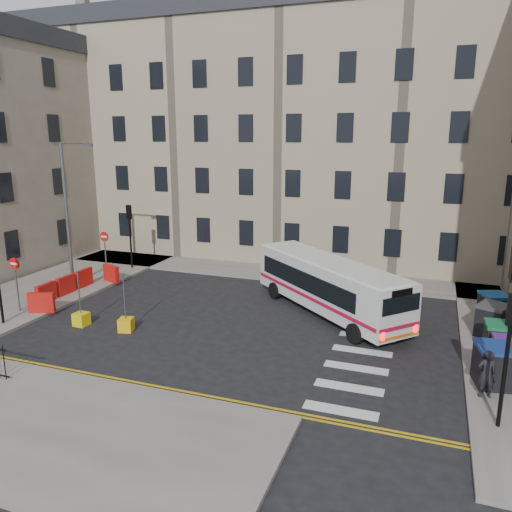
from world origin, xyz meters
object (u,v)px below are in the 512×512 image
Objects in this scene: bus at (328,284)px; wheelie_bin_d at (492,320)px; wheelie_bin_e at (493,308)px; wheelie_bin_c at (498,339)px; bollard_chevron at (81,319)px; wheelie_bin_a at (493,365)px; streetlamp at (67,213)px; bollard_yellow at (126,325)px; pedestrian at (486,374)px; wheelie_bin_b at (506,354)px.

bus is 5.42× the size of wheelie_bin_d.
wheelie_bin_c is at bearing -114.00° from wheelie_bin_e.
wheelie_bin_e is 2.55× the size of bollard_chevron.
wheelie_bin_a is at bearing -101.88° from wheelie_bin_c.
streetlamp is at bearing 162.89° from wheelie_bin_e.
pedestrian is at bearing -4.54° from bollard_yellow.
wheelie_bin_e is at bearing 84.97° from wheelie_bin_c.
bollard_yellow and bollard_chevron have the same top height.
wheelie_bin_b is 0.79× the size of wheelie_bin_e.
bus is at bearing 2.43° from streetlamp.
streetlamp is at bearing 166.03° from wheelie_bin_b.
wheelie_bin_c is at bearing 8.46° from bollard_chevron.
wheelie_bin_b is 2.01× the size of bollard_chevron.
streetlamp is 22.45m from wheelie_bin_c.
wheelie_bin_a is 1.55m from wheelie_bin_b.
wheelie_bin_d is (22.01, -0.02, -3.48)m from streetlamp.
bus is 8.79m from wheelie_bin_a.
bus is (14.74, 0.63, -2.80)m from streetlamp.
wheelie_bin_c is at bearing -68.14° from bus.
wheelie_bin_c is (0.43, 2.69, -0.07)m from wheelie_bin_a.
bus reaches higher than wheelie_bin_b.
bollard_yellow is (-14.63, 1.16, -0.67)m from pedestrian.
wheelie_bin_d reaches higher than wheelie_bin_e.
wheelie_bin_a is 14.93m from bollard_yellow.
wheelie_bin_d is (-0.20, 3.35, 0.10)m from wheelie_bin_b.
bollard_yellow is at bearing 2.72° from bollard_chevron.
streetlamp reaches higher than bollard_yellow.
wheelie_bin_c is at bearing -116.72° from pedestrian.
wheelie_bin_e reaches higher than wheelie_bin_c.
wheelie_bin_a reaches higher than bollard_yellow.
wheelie_bin_a is at bearing -0.65° from bollard_yellow.
bollard_yellow is (-15.50, -1.26, -0.46)m from wheelie_bin_b.
wheelie_bin_e is (0.16, 3.88, 0.02)m from wheelie_bin_c.
wheelie_bin_b is at bearing -111.76° from wheelie_bin_e.
pedestrian reaches higher than bollard_chevron.
wheelie_bin_a reaches higher than wheelie_bin_b.
wheelie_bin_d reaches higher than wheelie_bin_b.
wheelie_bin_e reaches higher than bollard_yellow.
streetlamp reaches higher than wheelie_bin_e.
bollard_yellow is (6.72, -4.62, -4.04)m from streetlamp.
pedestrian is at bearing -118.32° from wheelie_bin_e.
wheelie_bin_e is (0.59, 6.56, -0.05)m from wheelie_bin_a.
streetlamp is 13.57× the size of bollard_yellow.
pedestrian is 2.75× the size of bollard_chevron.
wheelie_bin_e is (7.48, 1.15, -0.71)m from bus.
bus is at bearing 33.18° from bollard_yellow.
wheelie_bin_a is 1.25× the size of wheelie_bin_b.
bus is at bearing -59.76° from pedestrian.
wheelie_bin_c is 3.88m from wheelie_bin_e.
pedestrian is at bearing -15.16° from streetlamp.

